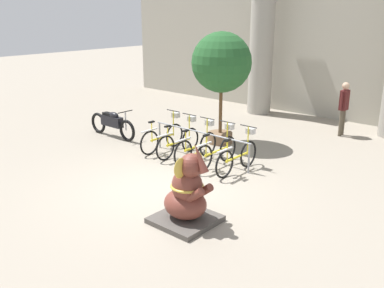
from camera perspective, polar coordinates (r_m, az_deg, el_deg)
name	(u,v)px	position (r m, az deg, el deg)	size (l,w,h in m)	color
ground_plane	(168,188)	(9.66, -3.28, -5.83)	(60.00, 60.00, 0.00)	gray
building_facade	(339,34)	(16.18, 18.97, 13.68)	(20.00, 0.20, 6.00)	#A39E8E
column_left	(262,43)	(16.46, 9.28, 13.10)	(1.10, 1.10, 5.16)	gray
bike_rack	(201,138)	(11.25, 1.15, 0.80)	(3.16, 0.05, 0.77)	gray
bicycle_0	(163,136)	(12.05, -3.86, 1.04)	(0.48, 1.68, 1.09)	black
bicycle_1	(179,141)	(11.60, -1.74, 0.41)	(0.48, 1.68, 1.09)	black
bicycle_2	(197,146)	(11.19, 0.64, -0.23)	(0.48, 1.68, 1.09)	black
bicycle_3	(217,150)	(10.83, 3.33, -0.87)	(0.48, 1.68, 1.09)	black
bicycle_4	(238,156)	(10.48, 6.12, -1.58)	(0.48, 1.68, 1.09)	black
elephant_statue	(187,195)	(7.92, -0.67, -6.85)	(1.09, 1.09, 1.64)	#4C4742
motorcycle	(112,123)	(13.52, -10.58, 2.77)	(2.08, 0.55, 0.93)	black
person_pedestrian	(344,104)	(14.14, 19.59, 5.05)	(0.22, 0.47, 1.70)	brown
potted_tree	(221,65)	(12.39, 3.95, 10.47)	(1.72, 1.72, 3.25)	brown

